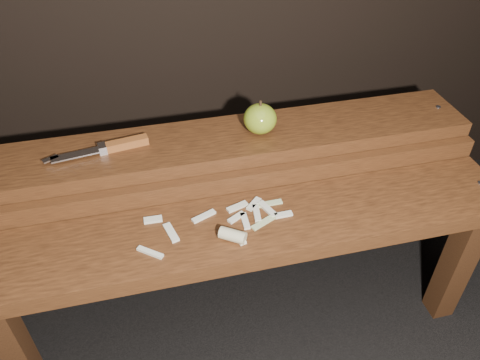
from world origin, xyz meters
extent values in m
plane|color=black|center=(0.00, 0.00, 0.00)|extent=(60.00, 60.00, 0.00)
cube|color=#381D0E|center=(-0.54, -0.10, 0.19)|extent=(0.06, 0.06, 0.38)
cube|color=#381D0E|center=(0.54, -0.10, 0.19)|extent=(0.06, 0.06, 0.38)
cube|color=#492611|center=(0.00, -0.05, 0.40)|extent=(1.20, 0.20, 0.04)
cylinder|color=slate|center=(0.56, -0.05, 0.42)|extent=(0.01, 0.01, 0.00)
cube|color=#381D0E|center=(-0.54, 0.20, 0.23)|extent=(0.06, 0.06, 0.46)
cube|color=#381D0E|center=(0.54, 0.20, 0.23)|extent=(0.06, 0.06, 0.46)
cube|color=#492611|center=(0.00, 0.07, 0.44)|extent=(1.20, 0.02, 0.05)
cube|color=#492611|center=(0.00, 0.17, 0.48)|extent=(1.20, 0.18, 0.04)
cylinder|color=slate|center=(0.56, 0.17, 0.50)|extent=(0.01, 0.01, 0.00)
ellipsoid|color=olive|center=(0.08, 0.17, 0.54)|extent=(0.08, 0.08, 0.07)
cylinder|color=#382314|center=(0.08, 0.17, 0.58)|extent=(0.01, 0.01, 0.01)
cube|color=#944D20|center=(-0.24, 0.18, 0.51)|extent=(0.10, 0.04, 0.02)
cube|color=silver|center=(-0.30, 0.17, 0.51)|extent=(0.02, 0.03, 0.02)
cube|color=silver|center=(-0.36, 0.16, 0.51)|extent=(0.11, 0.04, 0.00)
cube|color=silver|center=(-0.41, 0.16, 0.51)|extent=(0.04, 0.03, 0.00)
cube|color=beige|center=(-0.17, -0.04, 0.42)|extent=(0.03, 0.06, 0.01)
cube|color=beige|center=(-0.02, 0.00, 0.42)|extent=(0.05, 0.03, 0.01)
cube|color=beige|center=(-0.22, -0.09, 0.42)|extent=(0.05, 0.04, 0.01)
cube|color=beige|center=(-0.21, 0.01, 0.42)|extent=(0.04, 0.02, 0.01)
cube|color=beige|center=(0.02, -0.03, 0.42)|extent=(0.02, 0.05, 0.01)
cube|color=beige|center=(-0.01, -0.05, 0.42)|extent=(0.01, 0.05, 0.01)
cube|color=beige|center=(-0.04, -0.09, 0.42)|extent=(0.02, 0.04, 0.01)
cube|color=beige|center=(0.07, -0.05, 0.42)|extent=(0.04, 0.01, 0.01)
cube|color=beige|center=(-0.10, -0.01, 0.42)|extent=(0.06, 0.03, 0.01)
cube|color=beige|center=(-0.03, -0.03, 0.42)|extent=(0.04, 0.03, 0.01)
cube|color=beige|center=(0.04, -0.02, 0.42)|extent=(0.03, 0.06, 0.01)
cube|color=beige|center=(0.02, 0.00, 0.42)|extent=(0.04, 0.04, 0.01)
cylinder|color=#C9BB8C|center=(-0.05, -0.09, 0.43)|extent=(0.06, 0.05, 0.03)
cube|color=#BCC988|center=(0.03, -0.06, 0.42)|extent=(0.06, 0.04, 0.00)
cube|color=#BCC988|center=(0.05, 0.00, 0.42)|extent=(0.07, 0.02, 0.00)
camera|label=1|loc=(-0.19, -0.74, 1.13)|focal=35.00mm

